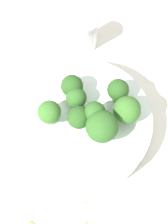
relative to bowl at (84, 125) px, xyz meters
The scene contains 13 objects.
ground_plane 0.02m from the bowl, ahead, with size 3.00×3.00×0.00m, color silver.
bowl is the anchor object (origin of this frame).
broccoli_floret_0 0.06m from the bowl, 20.77° to the right, with size 0.03×0.03×0.04m.
broccoli_floret_1 0.05m from the bowl, 102.08° to the left, with size 0.03×0.03×0.05m.
broccoli_floret_2 0.06m from the bowl, 145.98° to the right, with size 0.03×0.03×0.05m.
broccoli_floret_3 0.07m from the bowl, 23.34° to the right, with size 0.03×0.03×0.04m.
broccoli_floret_4 0.08m from the bowl, 99.30° to the right, with size 0.03×0.03×0.04m.
broccoli_floret_5 0.08m from the bowl, 131.55° to the right, with size 0.04×0.04×0.05m.
broccoli_floret_6 0.07m from the bowl, 44.75° to the left, with size 0.04×0.04×0.05m.
broccoli_floret_7 0.07m from the bowl, behind, with size 0.05×0.05×0.06m.
pepper_shaker 0.17m from the bowl, 47.38° to the right, with size 0.04×0.04×0.07m.
almond_crumb_0 0.17m from the bowl, 106.45° to the left, with size 0.01×0.01×0.01m, color #AD7F4C.
almond_crumb_4 0.12m from the bowl, 134.96° to the left, with size 0.01×0.00×0.01m, color tan.
Camera 1 is at (-0.14, 0.15, 0.59)m, focal length 60.00 mm.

